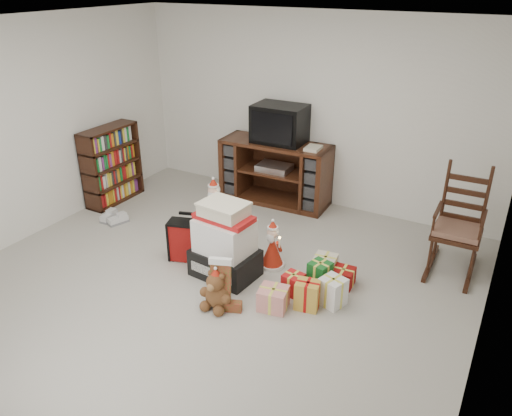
{
  "coord_description": "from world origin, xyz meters",
  "views": [
    {
      "loc": [
        2.5,
        -3.45,
        2.91
      ],
      "look_at": [
        0.22,
        0.6,
        0.69
      ],
      "focal_mm": 35.0,
      "sensor_mm": 36.0,
      "label": 1
    }
  ],
  "objects_px": {
    "bookshelf": "(112,166)",
    "mrs_claus_figurine": "(214,207)",
    "tv_stand": "(275,172)",
    "santa_figurine": "(272,249)",
    "red_suitcase": "(186,241)",
    "gift_cluster": "(314,284)",
    "crt_television": "(280,124)",
    "rocking_chair": "(457,234)",
    "gift_pile": "(225,245)",
    "sneaker_pair": "(114,218)",
    "teddy_bear": "(217,292)"
  },
  "relations": [
    {
      "from": "bookshelf",
      "to": "mrs_claus_figurine",
      "type": "height_order",
      "value": "bookshelf"
    },
    {
      "from": "tv_stand",
      "to": "santa_figurine",
      "type": "relative_size",
      "value": 2.71
    },
    {
      "from": "red_suitcase",
      "to": "santa_figurine",
      "type": "distance_m",
      "value": 0.95
    },
    {
      "from": "gift_cluster",
      "to": "tv_stand",
      "type": "bearing_deg",
      "value": 127.17
    },
    {
      "from": "gift_cluster",
      "to": "crt_television",
      "type": "distance_m",
      "value": 2.47
    },
    {
      "from": "red_suitcase",
      "to": "gift_cluster",
      "type": "height_order",
      "value": "red_suitcase"
    },
    {
      "from": "rocking_chair",
      "to": "mrs_claus_figurine",
      "type": "relative_size",
      "value": 1.89
    },
    {
      "from": "rocking_chair",
      "to": "gift_cluster",
      "type": "xyz_separation_m",
      "value": [
        -1.1,
        -1.19,
        -0.29
      ]
    },
    {
      "from": "gift_pile",
      "to": "sneaker_pair",
      "type": "xyz_separation_m",
      "value": [
        -1.91,
        0.34,
        -0.31
      ]
    },
    {
      "from": "santa_figurine",
      "to": "crt_television",
      "type": "relative_size",
      "value": 0.81
    },
    {
      "from": "mrs_claus_figurine",
      "to": "crt_television",
      "type": "relative_size",
      "value": 0.92
    },
    {
      "from": "red_suitcase",
      "to": "rocking_chair",
      "type": "bearing_deg",
      "value": 8.15
    },
    {
      "from": "tv_stand",
      "to": "mrs_claus_figurine",
      "type": "bearing_deg",
      "value": -109.65
    },
    {
      "from": "gift_pile",
      "to": "sneaker_pair",
      "type": "bearing_deg",
      "value": 175.51
    },
    {
      "from": "tv_stand",
      "to": "mrs_claus_figurine",
      "type": "relative_size",
      "value": 2.38
    },
    {
      "from": "bookshelf",
      "to": "rocking_chair",
      "type": "bearing_deg",
      "value": 6.02
    },
    {
      "from": "tv_stand",
      "to": "gift_cluster",
      "type": "relative_size",
      "value": 1.52
    },
    {
      "from": "teddy_bear",
      "to": "sneaker_pair",
      "type": "xyz_separation_m",
      "value": [
        -2.15,
        0.85,
        -0.12
      ]
    },
    {
      "from": "santa_figurine",
      "to": "gift_cluster",
      "type": "distance_m",
      "value": 0.66
    },
    {
      "from": "gift_pile",
      "to": "teddy_bear",
      "type": "bearing_deg",
      "value": -59.78
    },
    {
      "from": "mrs_claus_figurine",
      "to": "sneaker_pair",
      "type": "bearing_deg",
      "value": -154.33
    },
    {
      "from": "rocking_chair",
      "to": "red_suitcase",
      "type": "relative_size",
      "value": 2.2
    },
    {
      "from": "bookshelf",
      "to": "crt_television",
      "type": "distance_m",
      "value": 2.35
    },
    {
      "from": "sneaker_pair",
      "to": "crt_television",
      "type": "xyz_separation_m",
      "value": [
        1.53,
        1.63,
        1.05
      ]
    },
    {
      "from": "teddy_bear",
      "to": "santa_figurine",
      "type": "distance_m",
      "value": 0.91
    },
    {
      "from": "sneaker_pair",
      "to": "gift_cluster",
      "type": "distance_m",
      "value": 2.87
    },
    {
      "from": "teddy_bear",
      "to": "crt_television",
      "type": "relative_size",
      "value": 0.56
    },
    {
      "from": "tv_stand",
      "to": "teddy_bear",
      "type": "relative_size",
      "value": 3.89
    },
    {
      "from": "rocking_chair",
      "to": "crt_television",
      "type": "distance_m",
      "value": 2.61
    },
    {
      "from": "red_suitcase",
      "to": "sneaker_pair",
      "type": "xyz_separation_m",
      "value": [
        -1.37,
        0.28,
        -0.19
      ]
    },
    {
      "from": "bookshelf",
      "to": "sneaker_pair",
      "type": "relative_size",
      "value": 3.19
    },
    {
      "from": "crt_television",
      "to": "rocking_chair",
      "type": "bearing_deg",
      "value": -16.54
    },
    {
      "from": "teddy_bear",
      "to": "mrs_claus_figurine",
      "type": "relative_size",
      "value": 0.61
    },
    {
      "from": "gift_pile",
      "to": "gift_cluster",
      "type": "xyz_separation_m",
      "value": [
        0.95,
        0.13,
        -0.24
      ]
    },
    {
      "from": "bookshelf",
      "to": "teddy_bear",
      "type": "distance_m",
      "value": 2.95
    },
    {
      "from": "teddy_bear",
      "to": "sneaker_pair",
      "type": "relative_size",
      "value": 1.18
    },
    {
      "from": "red_suitcase",
      "to": "sneaker_pair",
      "type": "relative_size",
      "value": 1.66
    },
    {
      "from": "bookshelf",
      "to": "rocking_chair",
      "type": "height_order",
      "value": "rocking_chair"
    },
    {
      "from": "sneaker_pair",
      "to": "gift_pile",
      "type": "bearing_deg",
      "value": -5.9
    },
    {
      "from": "rocking_chair",
      "to": "teddy_bear",
      "type": "height_order",
      "value": "rocking_chair"
    },
    {
      "from": "gift_pile",
      "to": "crt_television",
      "type": "bearing_deg",
      "value": 106.46
    },
    {
      "from": "bookshelf",
      "to": "santa_figurine",
      "type": "height_order",
      "value": "bookshelf"
    },
    {
      "from": "red_suitcase",
      "to": "mrs_claus_figurine",
      "type": "height_order",
      "value": "mrs_claus_figurine"
    },
    {
      "from": "tv_stand",
      "to": "bookshelf",
      "type": "xyz_separation_m",
      "value": [
        -1.95,
        -1.07,
        0.08
      ]
    },
    {
      "from": "gift_pile",
      "to": "crt_television",
      "type": "xyz_separation_m",
      "value": [
        -0.38,
        1.97,
        0.74
      ]
    },
    {
      "from": "gift_pile",
      "to": "mrs_claus_figurine",
      "type": "height_order",
      "value": "gift_pile"
    },
    {
      "from": "sneaker_pair",
      "to": "crt_television",
      "type": "bearing_deg",
      "value": 50.87
    },
    {
      "from": "gift_cluster",
      "to": "santa_figurine",
      "type": "bearing_deg",
      "value": 156.4
    },
    {
      "from": "bookshelf",
      "to": "gift_cluster",
      "type": "distance_m",
      "value": 3.41
    },
    {
      "from": "mrs_claus_figurine",
      "to": "gift_cluster",
      "type": "distance_m",
      "value": 1.85
    }
  ]
}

